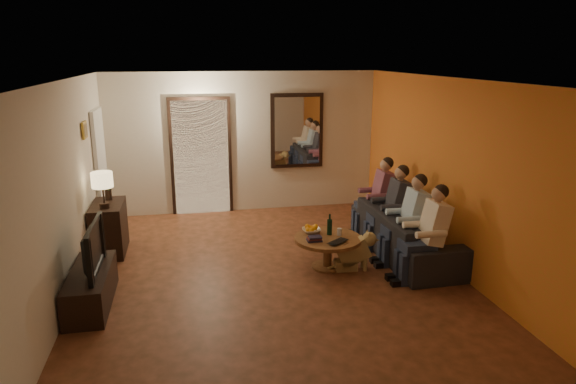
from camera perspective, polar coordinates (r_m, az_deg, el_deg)
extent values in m
cube|color=#492A13|center=(7.14, -1.92, -8.91)|extent=(5.00, 6.00, 0.01)
cube|color=white|center=(6.52, -2.12, 12.42)|extent=(5.00, 6.00, 0.01)
cube|color=beige|center=(9.63, -4.92, 5.48)|extent=(5.00, 0.02, 2.60)
cube|color=beige|center=(3.93, 5.17, -9.10)|extent=(5.00, 0.02, 2.60)
cube|color=beige|center=(6.79, -23.31, 0.18)|extent=(0.02, 6.00, 2.60)
cube|color=beige|center=(7.52, 17.16, 2.11)|extent=(0.02, 6.00, 2.60)
cube|color=orange|center=(7.51, 17.09, 2.11)|extent=(0.01, 6.00, 2.60)
cube|color=#FFE0A5|center=(9.60, -9.63, 3.78)|extent=(1.00, 0.06, 2.10)
cube|color=black|center=(9.59, -9.63, 3.77)|extent=(1.12, 0.04, 2.22)
cube|color=silver|center=(9.64, -8.11, 2.98)|extent=(0.45, 0.03, 1.70)
cube|color=black|center=(9.72, 0.99, 6.82)|extent=(1.00, 0.05, 1.40)
cube|color=white|center=(9.69, 1.03, 6.79)|extent=(0.86, 0.02, 1.26)
cube|color=white|center=(9.05, -20.03, 2.18)|extent=(0.06, 0.85, 2.04)
cube|color=#B28C33|center=(7.94, -21.67, 6.42)|extent=(0.03, 0.28, 0.24)
cube|color=brown|center=(7.93, -21.56, 6.43)|extent=(0.01, 0.22, 0.18)
cube|color=black|center=(8.15, -19.25, -3.82)|extent=(0.45, 0.86, 0.76)
cube|color=black|center=(6.63, -21.05, -9.90)|extent=(0.45, 1.30, 0.43)
imported|color=black|center=(6.44, -21.47, -5.82)|extent=(1.00, 0.13, 0.58)
imported|color=black|center=(7.82, 13.03, -4.43)|extent=(2.35, 0.96, 0.68)
cylinder|color=brown|center=(7.22, 4.41, -6.71)|extent=(1.15, 1.15, 0.45)
imported|color=white|center=(7.29, 2.62, -4.32)|extent=(0.26, 0.26, 0.06)
cylinder|color=silver|center=(7.22, 5.73, -4.42)|extent=(0.06, 0.06, 0.10)
imported|color=black|center=(6.92, 5.88, -5.65)|extent=(0.39, 0.37, 0.03)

